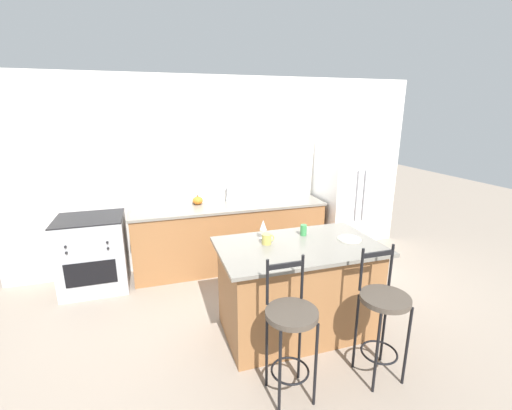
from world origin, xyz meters
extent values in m
plane|color=gray|center=(0.00, 0.00, 0.00)|extent=(18.00, 18.00, 0.00)
cube|color=silver|center=(0.00, 0.64, 1.35)|extent=(6.00, 0.07, 2.70)
cube|color=#936038|center=(0.00, 0.35, 0.45)|extent=(2.70, 0.58, 0.90)
cube|color=gray|center=(0.00, 0.35, 0.92)|extent=(2.74, 0.62, 0.03)
cube|color=black|center=(0.00, 0.35, 0.93)|extent=(0.56, 0.32, 0.01)
cylinder|color=#ADAFB5|center=(0.00, 0.55, 1.05)|extent=(0.02, 0.02, 0.22)
cylinder|color=#ADAFB5|center=(0.00, 0.49, 1.15)|extent=(0.02, 0.12, 0.02)
cube|color=#936038|center=(0.30, -1.33, 0.46)|extent=(1.48, 0.84, 0.92)
cube|color=gray|center=(0.30, -1.33, 0.94)|extent=(1.60, 0.96, 0.03)
cube|color=white|center=(1.78, 0.24, 0.97)|extent=(0.74, 0.76, 1.93)
cylinder|color=#939399|center=(1.73, -0.15, 1.06)|extent=(0.02, 0.02, 0.73)
cylinder|color=#939399|center=(1.84, -0.15, 1.06)|extent=(0.02, 0.02, 0.73)
cube|color=#ADAFB5|center=(-1.82, 0.28, 0.47)|extent=(0.80, 0.68, 0.94)
cube|color=black|center=(-1.82, -0.07, 0.36)|extent=(0.57, 0.01, 0.30)
cube|color=black|center=(-1.82, 0.28, 0.94)|extent=(0.80, 0.68, 0.02)
cylinder|color=black|center=(-2.04, -0.08, 0.73)|extent=(0.03, 0.02, 0.03)
cylinder|color=black|center=(-1.59, -0.08, 0.73)|extent=(0.03, 0.02, 0.03)
cylinder|color=black|center=(-2.04, -0.08, 0.66)|extent=(0.03, 0.02, 0.03)
cylinder|color=black|center=(-1.59, -0.08, 0.66)|extent=(0.03, 0.02, 0.03)
cylinder|color=black|center=(-0.25, -2.26, 0.36)|extent=(0.02, 0.02, 0.73)
cylinder|color=black|center=(0.04, -2.26, 0.36)|extent=(0.02, 0.02, 0.73)
cylinder|color=black|center=(-0.25, -1.97, 0.36)|extent=(0.02, 0.02, 0.73)
cylinder|color=black|center=(0.04, -1.97, 0.36)|extent=(0.02, 0.02, 0.73)
torus|color=black|center=(-0.10, -2.11, 0.23)|extent=(0.31, 0.31, 0.02)
cylinder|color=#4C4238|center=(-0.10, -2.11, 0.75)|extent=(0.41, 0.41, 0.04)
cylinder|color=black|center=(-0.25, -1.97, 0.96)|extent=(0.02, 0.02, 0.38)
cylinder|color=black|center=(0.04, -1.97, 0.96)|extent=(0.02, 0.02, 0.38)
cube|color=black|center=(-0.10, -1.97, 1.09)|extent=(0.29, 0.02, 0.04)
cylinder|color=black|center=(0.57, -2.29, 0.36)|extent=(0.02, 0.02, 0.73)
cylinder|color=black|center=(0.86, -2.29, 0.36)|extent=(0.02, 0.02, 0.73)
cylinder|color=black|center=(0.57, -2.00, 0.36)|extent=(0.02, 0.02, 0.73)
cylinder|color=black|center=(0.86, -2.00, 0.36)|extent=(0.02, 0.02, 0.73)
torus|color=black|center=(0.71, -2.15, 0.23)|extent=(0.31, 0.31, 0.02)
cylinder|color=#4C4238|center=(0.71, -2.15, 0.75)|extent=(0.41, 0.41, 0.04)
cylinder|color=black|center=(0.57, -2.00, 0.96)|extent=(0.02, 0.02, 0.38)
cylinder|color=black|center=(0.86, -2.00, 0.96)|extent=(0.02, 0.02, 0.38)
cube|color=black|center=(0.71, -2.00, 1.09)|extent=(0.29, 0.02, 0.04)
cylinder|color=beige|center=(0.86, -1.36, 0.96)|extent=(0.24, 0.24, 0.01)
torus|color=beige|center=(0.86, -1.36, 0.97)|extent=(0.23, 0.23, 0.01)
cylinder|color=white|center=(0.02, -1.06, 0.96)|extent=(0.07, 0.07, 0.00)
cylinder|color=white|center=(0.02, -1.06, 1.01)|extent=(0.01, 0.01, 0.09)
cone|color=white|center=(0.02, -1.06, 1.10)|extent=(0.07, 0.07, 0.11)
cylinder|color=#C1B251|center=(0.01, -1.21, 1.01)|extent=(0.10, 0.10, 0.10)
torus|color=#C1B251|center=(0.05, -1.21, 1.01)|extent=(0.07, 0.01, 0.07)
cylinder|color=#3D934C|center=(0.46, -1.10, 1.02)|extent=(0.07, 0.07, 0.12)
ellipsoid|color=orange|center=(-0.43, 0.53, 0.99)|extent=(0.15, 0.15, 0.11)
cylinder|color=brown|center=(-0.43, 0.53, 1.06)|extent=(0.02, 0.02, 0.02)
camera|label=1|loc=(-1.05, -4.20, 2.25)|focal=24.00mm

